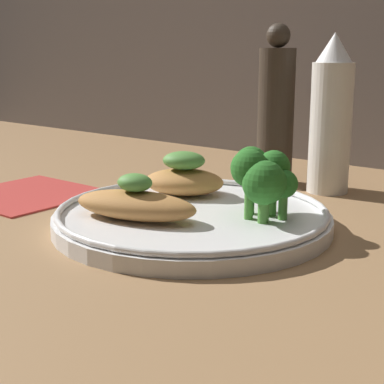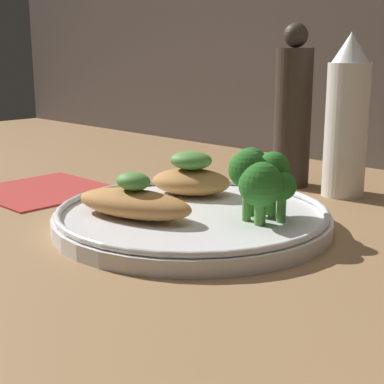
{
  "view_description": "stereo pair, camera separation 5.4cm",
  "coord_description": "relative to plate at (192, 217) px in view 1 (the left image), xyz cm",
  "views": [
    {
      "loc": [
        32.83,
        -41.18,
        16.22
      ],
      "look_at": [
        0.0,
        0.0,
        3.4
      ],
      "focal_mm": 55.0,
      "sensor_mm": 36.0,
      "label": 1
    },
    {
      "loc": [
        36.88,
        -37.59,
        16.22
      ],
      "look_at": [
        0.0,
        0.0,
        3.4
      ],
      "focal_mm": 55.0,
      "sensor_mm": 36.0,
      "label": 2
    }
  ],
  "objects": [
    {
      "name": "ground_plane",
      "position": [
        0.0,
        0.0,
        -1.49
      ],
      "size": [
        180.0,
        180.0,
        1.0
      ],
      "primitive_type": "cube",
      "color": "#936D47"
    },
    {
      "name": "pepper_grinder",
      "position": [
        -3.69,
        20.92,
        7.85
      ],
      "size": [
        4.37,
        4.37,
        19.21
      ],
      "color": "#382D23",
      "rests_on": "ground_plane"
    },
    {
      "name": "napkin",
      "position": [
        -22.57,
        -1.94,
        -0.79
      ],
      "size": [
        14.03,
        14.03,
        0.4
      ],
      "color": "#B2332D",
      "rests_on": "ground_plane"
    },
    {
      "name": "sauce_bottle",
      "position": [
        3.51,
        20.92,
        7.65
      ],
      "size": [
        4.74,
        4.74,
        18.06
      ],
      "color": "white",
      "rests_on": "ground_plane"
    },
    {
      "name": "broccoli_bunch",
      "position": [
        5.85,
        2.78,
        4.37
      ],
      "size": [
        6.16,
        6.89,
        6.33
      ],
      "color": "#4C8E38",
      "rests_on": "plate"
    },
    {
      "name": "grilled_meat_middle",
      "position": [
        -5.15,
        5.11,
        2.16
      ],
      "size": [
        10.08,
        8.94,
        4.56
      ],
      "color": "#BC7F42",
      "rests_on": "plate"
    },
    {
      "name": "grilled_meat_front",
      "position": [
        -2.71,
        -4.72,
        1.86
      ],
      "size": [
        12.56,
        7.71,
        4.16
      ],
      "color": "#BC7F42",
      "rests_on": "plate"
    },
    {
      "name": "plate",
      "position": [
        0.0,
        0.0,
        0.0
      ],
      "size": [
        25.83,
        25.83,
        2.0
      ],
      "color": "white",
      "rests_on": "ground_plane"
    }
  ]
}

